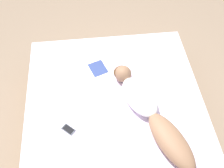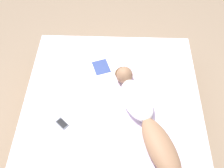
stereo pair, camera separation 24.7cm
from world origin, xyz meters
TOP-DOWN VIEW (x-y plane):
  - ground_plane at (0.00, 0.00)m, footprint 12.00×12.00m
  - bed at (0.00, 0.00)m, footprint 2.00×2.07m
  - person at (0.33, -0.21)m, footprint 0.73×1.36m
  - open_magazine at (-0.27, 0.43)m, footprint 0.63×0.49m
  - cell_phone at (-0.51, -0.29)m, footprint 0.15×0.15m

SIDE VIEW (x-z plane):
  - ground_plane at x=0.00m, z-range 0.00..0.00m
  - bed at x=0.00m, z-range 0.00..0.54m
  - open_magazine at x=-0.27m, z-range 0.55..0.56m
  - cell_phone at x=-0.51m, z-range 0.55..0.56m
  - person at x=0.33m, z-range 0.54..0.74m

